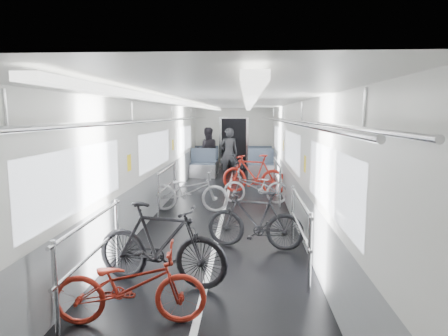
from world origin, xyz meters
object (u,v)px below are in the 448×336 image
at_px(person_standing, 229,153).
at_px(person_seated, 207,151).
at_px(bike_right_near, 255,220).
at_px(bike_left_near, 130,285).
at_px(bike_left_mid, 161,244).
at_px(bike_aisle, 240,166).
at_px(bike_left_far, 189,191).
at_px(bike_right_far, 254,174).
at_px(bike_right_mid, 256,187).

bearing_deg(person_standing, person_seated, -68.13).
distance_m(bike_right_near, person_seated, 8.43).
xyz_separation_m(bike_left_near, bike_left_mid, (0.11, 0.97, 0.12)).
distance_m(bike_left_mid, person_standing, 8.58).
bearing_deg(bike_left_mid, person_standing, 10.12).
distance_m(bike_aisle, person_seated, 1.75).
height_order(bike_left_mid, person_standing, person_standing).
bearing_deg(bike_left_mid, bike_left_far, 16.28).
distance_m(bike_right_near, bike_right_far, 4.49).
height_order(bike_left_far, bike_right_mid, bike_left_far).
bearing_deg(bike_right_far, person_seated, -136.58).
xyz_separation_m(bike_left_mid, bike_right_near, (1.22, 1.46, -0.06)).
bearing_deg(person_standing, bike_left_near, 72.65).
bearing_deg(person_standing, bike_left_mid, 73.00).
xyz_separation_m(bike_left_near, bike_aisle, (0.98, 9.53, 0.01)).
bearing_deg(bike_right_near, person_standing, -162.77).
height_order(bike_right_near, bike_right_far, bike_right_far).
relative_size(bike_left_far, bike_right_near, 1.13).
xyz_separation_m(bike_right_far, person_standing, (-0.80, 2.60, 0.31)).
xyz_separation_m(bike_left_near, person_seated, (-0.26, 10.70, 0.43)).
relative_size(bike_left_near, bike_right_mid, 0.99).
bearing_deg(bike_left_near, bike_right_near, -34.44).
relative_size(bike_right_near, bike_right_mid, 0.99).
height_order(bike_right_near, person_seated, person_seated).
relative_size(bike_left_far, person_seated, 1.05).
relative_size(bike_right_far, bike_aisle, 1.12).
bearing_deg(bike_left_mid, bike_right_mid, -1.98).
bearing_deg(bike_left_far, bike_right_near, -146.79).
xyz_separation_m(bike_left_far, person_seated, (-0.17, 5.83, 0.38)).
height_order(bike_right_mid, bike_right_far, bike_right_far).
height_order(bike_left_far, person_seated, person_seated).
relative_size(bike_left_near, bike_left_mid, 0.89).
distance_m(bike_right_far, bike_aisle, 2.64).
xyz_separation_m(bike_right_far, person_seated, (-1.64, 3.77, 0.30)).
bearing_deg(bike_left_near, bike_aisle, -11.65).
bearing_deg(bike_left_mid, person_seated, 15.45).
relative_size(bike_left_near, bike_left_far, 0.89).
xyz_separation_m(bike_right_mid, bike_aisle, (-0.44, 3.78, 0.01)).
distance_m(person_standing, person_seated, 1.44).
bearing_deg(person_seated, bike_aisle, 127.85).
xyz_separation_m(bike_left_mid, person_standing, (0.47, 8.56, 0.33)).
bearing_deg(bike_right_far, bike_aisle, -151.29).
distance_m(bike_left_near, person_seated, 10.71).
distance_m(bike_left_far, bike_right_near, 2.83).
distance_m(bike_left_far, person_standing, 4.72).
bearing_deg(bike_aisle, bike_right_near, -76.55).
relative_size(bike_left_near, bike_aisle, 0.97).
bearing_deg(bike_aisle, bike_right_far, -70.65).
height_order(bike_left_near, bike_right_mid, bike_right_mid).
bearing_deg(bike_right_far, bike_right_mid, 21.67).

